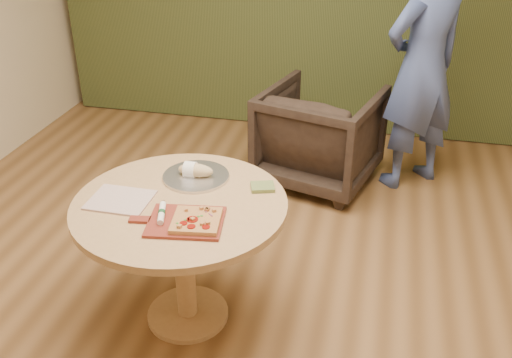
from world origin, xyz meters
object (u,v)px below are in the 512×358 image
at_px(pedestal_table, 181,225).
at_px(pizza_paddle, 184,222).
at_px(flatbread_pizza, 196,220).
at_px(armchair, 320,131).
at_px(serving_tray, 196,176).
at_px(bread_roll, 194,170).
at_px(cutlery_roll, 162,213).
at_px(person_standing, 423,68).

distance_m(pedestal_table, pizza_paddle, 0.25).
distance_m(flatbread_pizza, armchair, 1.99).
xyz_separation_m(flatbread_pizza, armchair, (0.34, 1.93, -0.35)).
xyz_separation_m(serving_tray, bread_roll, (-0.01, 0.00, 0.04)).
relative_size(cutlery_roll, bread_roll, 1.01).
bearing_deg(armchair, pizza_paddle, 93.15).
bearing_deg(person_standing, flatbread_pizza, 22.30).
distance_m(pedestal_table, person_standing, 2.26).
distance_m(serving_tray, bread_roll, 0.04).
relative_size(pizza_paddle, cutlery_roll, 2.37).
distance_m(flatbread_pizza, serving_tray, 0.47).
bearing_deg(cutlery_roll, serving_tray, 68.96).
relative_size(bread_roll, person_standing, 0.10).
height_order(flatbread_pizza, bread_roll, bread_roll).
xyz_separation_m(bread_roll, armchair, (0.50, 1.49, -0.37)).
height_order(cutlery_roll, serving_tray, cutlery_roll).
relative_size(flatbread_pizza, cutlery_roll, 1.27).
bearing_deg(person_standing, pizza_paddle, 20.82).
distance_m(flatbread_pizza, cutlery_roll, 0.18).
xyz_separation_m(pizza_paddle, serving_tray, (-0.08, 0.44, -0.00)).
bearing_deg(person_standing, bread_roll, 12.66).
xyz_separation_m(pedestal_table, armchair, (0.49, 1.75, -0.19)).
bearing_deg(serving_tray, armchair, 71.60).
bearing_deg(cutlery_roll, bread_roll, 70.16).
bearing_deg(armchair, person_standing, -152.85).
bearing_deg(serving_tray, flatbread_pizza, -71.22).
height_order(pedestal_table, person_standing, person_standing).
xyz_separation_m(flatbread_pizza, cutlery_roll, (-0.18, 0.02, 0.00)).
bearing_deg(person_standing, armchair, -29.05).
distance_m(cutlery_roll, serving_tray, 0.42).
xyz_separation_m(pedestal_table, bread_roll, (-0.01, 0.26, 0.18)).
relative_size(pizza_paddle, serving_tray, 1.30).
bearing_deg(bread_roll, pizza_paddle, -77.96).
distance_m(pizza_paddle, cutlery_roll, 0.12).
height_order(pedestal_table, armchair, armchair).
height_order(cutlery_roll, armchair, armchair).
xyz_separation_m(bread_roll, person_standing, (1.20, 1.63, 0.14)).
relative_size(pedestal_table, cutlery_roll, 5.52).
height_order(serving_tray, bread_roll, bread_roll).
bearing_deg(armchair, flatbread_pizza, 95.05).
height_order(pedestal_table, serving_tray, serving_tray).
distance_m(flatbread_pizza, person_standing, 2.33).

